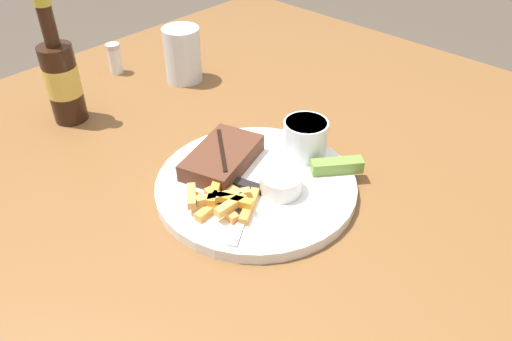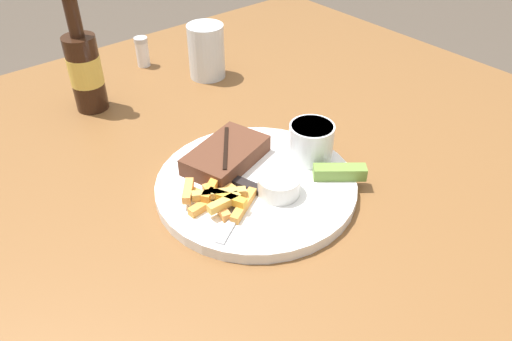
% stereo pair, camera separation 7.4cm
% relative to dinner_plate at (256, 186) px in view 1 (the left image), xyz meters
% --- Properties ---
extents(dining_table, '(1.36, 1.31, 0.76)m').
position_rel_dinner_plate_xyz_m(dining_table, '(0.00, 0.00, -0.08)').
color(dining_table, brown).
rests_on(dining_table, ground_plane).
extents(dinner_plate, '(0.30, 0.30, 0.02)m').
position_rel_dinner_plate_xyz_m(dinner_plate, '(0.00, 0.00, 0.00)').
color(dinner_plate, white).
rests_on(dinner_plate, dining_table).
extents(steak_portion, '(0.15, 0.12, 0.03)m').
position_rel_dinner_plate_xyz_m(steak_portion, '(-0.01, 0.07, 0.02)').
color(steak_portion, '#512D1E').
rests_on(steak_portion, dinner_plate).
extents(fries_pile, '(0.10, 0.11, 0.02)m').
position_rel_dinner_plate_xyz_m(fries_pile, '(-0.08, -0.00, 0.02)').
color(fries_pile, gold).
rests_on(fries_pile, dinner_plate).
extents(coleslaw_cup, '(0.07, 0.07, 0.06)m').
position_rel_dinner_plate_xyz_m(coleslaw_cup, '(0.11, -0.01, 0.04)').
color(coleslaw_cup, white).
rests_on(coleslaw_cup, dinner_plate).
extents(dipping_sauce_cup, '(0.06, 0.06, 0.03)m').
position_rel_dinner_plate_xyz_m(dipping_sauce_cup, '(0.01, -0.04, 0.03)').
color(dipping_sauce_cup, silver).
rests_on(dipping_sauce_cup, dinner_plate).
extents(pickle_spear, '(0.08, 0.07, 0.02)m').
position_rel_dinner_plate_xyz_m(pickle_spear, '(0.10, -0.07, 0.02)').
color(pickle_spear, olive).
rests_on(pickle_spear, dinner_plate).
extents(fork_utensil, '(0.12, 0.08, 0.00)m').
position_rel_dinner_plate_xyz_m(fork_utensil, '(-0.07, -0.04, 0.01)').
color(fork_utensil, '#B7B7BC').
rests_on(fork_utensil, dinner_plate).
extents(knife_utensil, '(0.06, 0.16, 0.01)m').
position_rel_dinner_plate_xyz_m(knife_utensil, '(-0.03, 0.03, 0.01)').
color(knife_utensil, '#B7B7BC').
rests_on(knife_utensil, dinner_plate).
extents(beer_bottle, '(0.06, 0.06, 0.23)m').
position_rel_dinner_plate_xyz_m(beer_bottle, '(-0.08, 0.40, 0.07)').
color(beer_bottle, black).
rests_on(beer_bottle, dining_table).
extents(drinking_glass, '(0.08, 0.08, 0.11)m').
position_rel_dinner_plate_xyz_m(drinking_glass, '(0.17, 0.37, 0.05)').
color(drinking_glass, silver).
rests_on(drinking_glass, dining_table).
extents(salt_shaker, '(0.03, 0.03, 0.07)m').
position_rel_dinner_plate_xyz_m(salt_shaker, '(0.09, 0.50, 0.02)').
color(salt_shaker, white).
rests_on(salt_shaker, dining_table).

